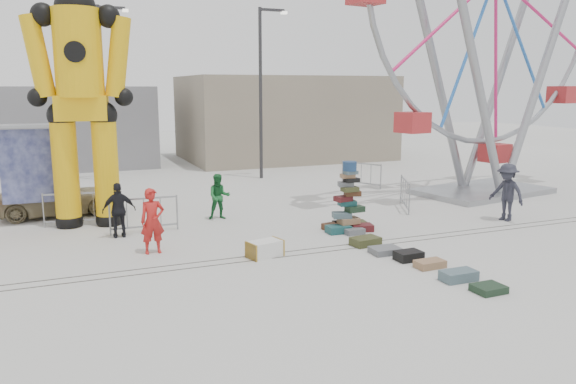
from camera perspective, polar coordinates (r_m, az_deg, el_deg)
name	(u,v)px	position (r m, az deg, el deg)	size (l,w,h in m)	color
ground	(321,260)	(14.54, 3.40, -6.90)	(90.00, 90.00, 0.00)	#9E9E99
track_line_near	(312,253)	(15.05, 2.41, -6.25)	(40.00, 0.04, 0.01)	#47443F
track_line_far	(305,249)	(15.40, 1.78, -5.85)	(40.00, 0.04, 0.01)	#47443F
building_right	(284,118)	(35.05, -0.42, 7.57)	(12.00, 8.00, 5.00)	gray
building_left	(58,126)	(34.54, -22.32, 6.23)	(10.00, 8.00, 4.40)	gray
lamp_post_right	(262,85)	(27.07, -2.62, 10.85)	(1.41, 0.25, 8.00)	#2D2D30
lamp_post_left	(104,84)	(27.56, -18.16, 10.34)	(1.41, 0.25, 8.00)	#2D2D30
suitcase_tower	(348,211)	(17.35, 6.11, -1.98)	(1.52, 1.35, 2.16)	#1B5153
crash_test_dummy	(81,89)	(18.58, -20.31, 9.75)	(3.26, 1.43, 8.15)	black
ferris_wheel	(494,4)	(24.57, 20.18, 17.45)	(13.08, 4.10, 15.35)	gray
steamer_trunk	(265,249)	(14.74, -2.37, -5.79)	(0.90, 0.52, 0.42)	silver
row_case_0	(365,241)	(15.93, 7.87, -4.98)	(0.80, 0.53, 0.23)	#3F4221
row_case_1	(385,250)	(15.25, 9.84, -5.87)	(0.77, 0.58, 0.17)	slate
row_case_2	(409,256)	(14.78, 12.15, -6.34)	(0.68, 0.48, 0.24)	black
row_case_3	(430,264)	(14.32, 14.21, -7.10)	(0.73, 0.43, 0.19)	#99704D
row_case_4	(459,276)	(13.57, 16.94, -8.12)	(0.83, 0.46, 0.24)	slate
row_case_5	(489,289)	(13.05, 19.71, -9.23)	(0.66, 0.54, 0.16)	#1B3220
barricade_dummy_b	(77,209)	(19.09, -20.62, -1.61)	(2.00, 0.10, 1.10)	gray
barricade_dummy_c	(144,215)	(17.61, -14.41, -2.25)	(2.00, 0.10, 1.10)	gray
barricade_wheel_front	(405,194)	(20.79, 11.80, -0.19)	(2.00, 0.10, 1.10)	gray
barricade_wheel_back	(361,175)	(25.07, 7.44, 1.77)	(2.00, 0.10, 1.10)	gray
pedestrian_red	(152,221)	(15.30, -13.61, -2.88)	(0.64, 0.42, 1.76)	#B21C19
pedestrian_green	(219,197)	(18.88, -7.02, -0.47)	(0.74, 0.58, 1.53)	#165B28
pedestrian_black	(119,210)	(17.17, -16.79, -1.79)	(0.96, 0.40, 1.63)	black
pedestrian_grey	(507,192)	(19.85, 21.34, -0.03)	(1.23, 0.71, 1.91)	#23242E
parked_suv	(60,198)	(21.02, -22.15, -0.61)	(1.87, 4.05, 1.12)	#988962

